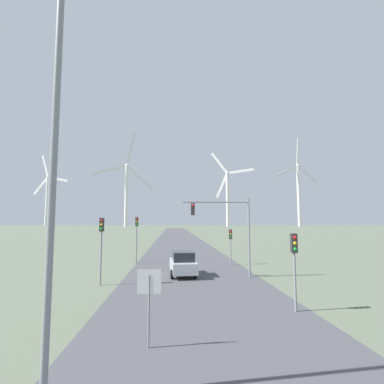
% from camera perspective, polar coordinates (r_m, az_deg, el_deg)
% --- Properties ---
extents(road_surface, '(10.00, 240.00, 0.01)m').
position_cam_1_polar(road_surface, '(49.63, -2.03, -10.34)').
color(road_surface, '#47474C').
rests_on(road_surface, ground).
extents(streetlamp, '(3.27, 0.32, 12.94)m').
position_cam_1_polar(streetlamp, '(8.90, -24.26, 19.21)').
color(streetlamp, gray).
rests_on(streetlamp, ground).
extents(stop_sign_near, '(0.81, 0.07, 2.54)m').
position_cam_1_polar(stop_sign_near, '(10.68, -8.18, -18.45)').
color(stop_sign_near, gray).
rests_on(stop_sign_near, ground).
extents(traffic_light_post_near_left, '(0.28, 0.34, 4.38)m').
position_cam_1_polar(traffic_light_post_near_left, '(20.88, -16.87, -7.98)').
color(traffic_light_post_near_left, gray).
rests_on(traffic_light_post_near_left, ground).
extents(traffic_light_post_near_right, '(0.28, 0.33, 3.58)m').
position_cam_1_polar(traffic_light_post_near_right, '(15.18, 18.90, -11.08)').
color(traffic_light_post_near_right, gray).
rests_on(traffic_light_post_near_right, ground).
extents(traffic_light_post_mid_left, '(0.28, 0.34, 4.55)m').
position_cam_1_polar(traffic_light_post_mid_left, '(30.69, -10.50, -7.04)').
color(traffic_light_post_mid_left, gray).
rests_on(traffic_light_post_mid_left, ground).
extents(traffic_light_post_mid_right, '(0.28, 0.34, 3.36)m').
position_cam_1_polar(traffic_light_post_mid_right, '(29.40, 7.35, -8.81)').
color(traffic_light_post_mid_right, gray).
rests_on(traffic_light_post_mid_right, ground).
extents(traffic_light_mast_overhead, '(5.07, 0.35, 5.85)m').
position_cam_1_polar(traffic_light_mast_overhead, '(22.77, 6.38, -5.36)').
color(traffic_light_mast_overhead, gray).
rests_on(traffic_light_mast_overhead, ground).
extents(car_approaching, '(2.07, 4.21, 1.83)m').
position_cam_1_polar(car_approaching, '(23.60, -1.72, -13.47)').
color(car_approaching, '#B7BCC1').
rests_on(car_approaching, ground).
extents(wind_turbine_far_left, '(30.00, 9.74, 56.79)m').
position_cam_1_polar(wind_turbine_far_left, '(262.67, -25.87, -0.53)').
color(wind_turbine_far_left, white).
rests_on(wind_turbine_far_left, ground).
extents(wind_turbine_left, '(41.15, 9.18, 66.86)m').
position_cam_1_polar(wind_turbine_left, '(214.11, -12.39, 0.86)').
color(wind_turbine_left, white).
rests_on(wind_turbine_left, ground).
extents(wind_turbine_center, '(30.15, 10.76, 55.52)m').
position_cam_1_polar(wind_turbine_center, '(220.95, 6.76, -0.12)').
color(wind_turbine_center, white).
rests_on(wind_turbine_center, ground).
extents(wind_turbine_right, '(38.35, 9.99, 69.69)m').
position_cam_1_polar(wind_turbine_right, '(247.48, 19.59, 0.69)').
color(wind_turbine_right, white).
rests_on(wind_turbine_right, ground).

